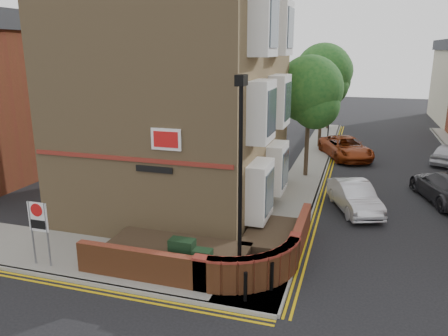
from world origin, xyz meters
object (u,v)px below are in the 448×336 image
zone_sign (38,222)px  silver_car_near (354,197)px  lamppost (240,184)px  utility_cabinet_large (182,257)px

zone_sign → silver_car_near: (9.78, 8.67, -0.98)m
lamppost → utility_cabinet_large: bearing=177.0°
utility_cabinet_large → zone_sign: size_ratio=0.55×
zone_sign → silver_car_near: 13.10m
lamppost → utility_cabinet_large: 3.24m
lamppost → zone_sign: 6.85m
lamppost → utility_cabinet_large: (-1.90, 0.10, -2.62)m
lamppost → utility_cabinet_large: size_ratio=5.25×
lamppost → zone_sign: lamppost is taller
lamppost → zone_sign: bearing=-173.9°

